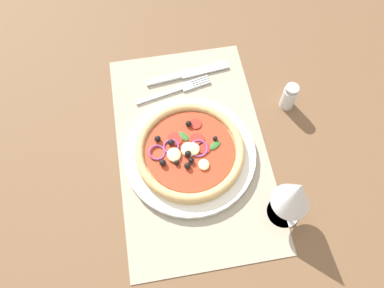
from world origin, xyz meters
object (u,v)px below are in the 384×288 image
plate (190,154)px  pizza (190,151)px  knife (188,74)px  pepper_shaker (289,97)px  wine_glass (295,195)px  fork (177,89)px

plate → pizza: (-0.01, -0.05, 1.78)cm
plate → knife: 21.23cm
knife → pizza: bearing=-105.6°
pepper_shaker → knife: bearing=-120.2°
plate → wine_glass: wine_glass is taller
plate → pepper_shaker: size_ratio=4.11×
plate → fork: plate is taller
pizza → knife: pizza is taller
knife → pepper_shaker: size_ratio=2.99×
pizza → wine_glass: wine_glass is taller
fork → pepper_shaker: pepper_shaker is taller
plate → knife: bearing=171.2°
pepper_shaker → plate: bearing=-69.0°
wine_glass → fork: bearing=-153.5°
knife → pepper_shaker: bearing=-36.8°
fork → pepper_shaker: 25.12cm
plate → fork: size_ratio=1.54×
plate → wine_glass: size_ratio=1.85×
plate → fork: 17.04cm
pizza → fork: 17.17cm
pizza → knife: bearing=171.1°
wine_glass → pepper_shaker: wine_glass is taller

